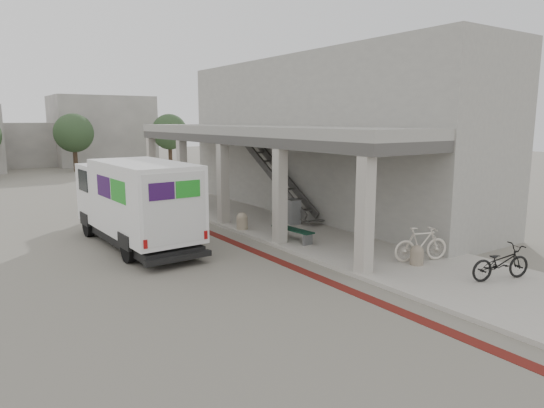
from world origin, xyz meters
TOP-DOWN VIEW (x-y plane):
  - ground at (0.00, 0.00)m, footprint 120.00×120.00m
  - bike_lane_stripe at (1.00, 2.00)m, footprint 0.35×40.00m
  - sidewalk at (4.00, 0.00)m, footprint 4.40×28.00m
  - transit_building at (6.83, 4.50)m, footprint 7.60×17.00m
  - distant_backdrop at (-2.84, 35.89)m, footprint 28.00×10.00m
  - tree_mid at (2.00, 30.00)m, footprint 3.20×3.20m
  - tree_right at (10.00, 29.00)m, footprint 3.20×3.20m
  - fedex_truck at (-1.94, 3.32)m, footprint 2.39×6.94m
  - bench at (2.60, 0.44)m, footprint 0.56×1.86m
  - bollard_near at (3.90, -3.86)m, footprint 0.38×0.38m
  - bollard_far at (2.10, 3.02)m, footprint 0.43×0.43m
  - utility_cabinet at (4.30, 2.69)m, footprint 0.55×0.67m
  - bicycle_black at (4.62, -5.98)m, footprint 1.88×1.10m
  - bicycle_cream at (4.28, -3.68)m, footprint 1.79×1.04m

SIDE VIEW (x-z plane):
  - ground at x=0.00m, z-range 0.00..0.00m
  - bike_lane_stripe at x=1.00m, z-range 0.00..0.01m
  - sidewalk at x=4.00m, z-range 0.00..0.12m
  - bollard_near at x=3.90m, z-range 0.12..0.70m
  - bench at x=2.60m, z-range 0.21..0.64m
  - bollard_far at x=2.10m, z-range 0.12..0.77m
  - bicycle_black at x=4.62m, z-range 0.12..1.05m
  - utility_cabinet at x=4.30m, z-range 0.12..1.11m
  - bicycle_cream at x=4.28m, z-range 0.12..1.16m
  - fedex_truck at x=-1.94m, z-range 0.10..3.03m
  - distant_backdrop at x=-2.84m, z-range -0.55..5.95m
  - tree_mid at x=2.00m, z-range 0.78..5.58m
  - tree_right at x=10.00m, z-range 0.78..5.58m
  - transit_building at x=6.83m, z-range -0.10..6.90m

